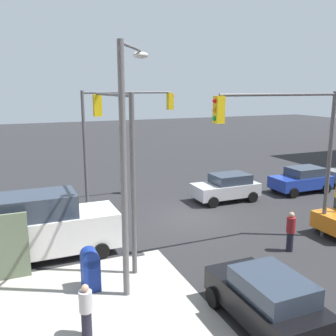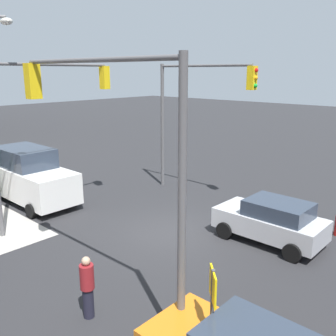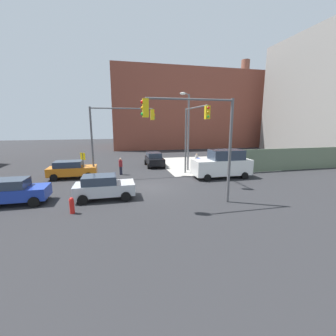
% 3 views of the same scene
% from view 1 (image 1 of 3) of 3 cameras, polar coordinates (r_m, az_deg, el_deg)
% --- Properties ---
extents(ground_plane, '(120.00, 120.00, 0.00)m').
position_cam_1_polar(ground_plane, '(19.68, 3.47, -7.62)').
color(ground_plane, '#28282B').
extents(traffic_signal_nw_corner, '(6.00, 0.36, 6.50)m').
position_cam_1_polar(traffic_signal_nw_corner, '(16.10, 17.94, 4.48)').
color(traffic_signal_nw_corner, '#59595B').
rests_on(traffic_signal_nw_corner, ground).
extents(traffic_signal_se_corner, '(5.61, 0.36, 6.50)m').
position_cam_1_polar(traffic_signal_se_corner, '(21.99, -7.21, 6.79)').
color(traffic_signal_se_corner, '#59595B').
rests_on(traffic_signal_se_corner, ground).
extents(traffic_signal_ne_corner, '(0.36, 5.60, 6.50)m').
position_cam_1_polar(traffic_signal_ne_corner, '(14.85, -7.95, 4.26)').
color(traffic_signal_ne_corner, '#59595B').
rests_on(traffic_signal_ne_corner, ground).
extents(street_lamp_corner, '(1.67, 2.30, 8.00)m').
position_cam_1_polar(street_lamp_corner, '(11.72, -6.34, 2.54)').
color(street_lamp_corner, slate).
rests_on(street_lamp_corner, ground).
extents(mailbox_blue, '(0.56, 0.64, 1.43)m').
position_cam_1_polar(mailbox_blue, '(13.15, -11.74, -14.69)').
color(mailbox_blue, navy).
rests_on(mailbox_blue, ground).
extents(fire_hydrant, '(0.26, 0.26, 0.94)m').
position_cam_1_polar(fire_hydrant, '(25.41, 9.42, -2.07)').
color(fire_hydrant, red).
rests_on(fire_hydrant, ground).
extents(coupe_silver, '(3.92, 2.02, 1.62)m').
position_cam_1_polar(coupe_silver, '(22.63, 8.91, -2.88)').
color(coupe_silver, '#B7BABF').
rests_on(coupe_silver, ground).
extents(sedan_black, '(2.02, 3.81, 1.62)m').
position_cam_1_polar(sedan_black, '(11.47, 14.74, -18.65)').
color(sedan_black, black).
rests_on(sedan_black, ground).
extents(coupe_blue, '(3.90, 2.02, 1.62)m').
position_cam_1_polar(coupe_blue, '(25.72, 19.70, -1.64)').
color(coupe_blue, '#1E389E').
rests_on(coupe_blue, ground).
extents(van_white_delivery, '(5.40, 2.32, 2.62)m').
position_cam_1_polar(van_white_delivery, '(15.75, -18.07, -8.39)').
color(van_white_delivery, white).
rests_on(van_white_delivery, ground).
extents(pedestrian_crossing, '(0.36, 0.36, 1.69)m').
position_cam_1_polar(pedestrian_crossing, '(16.38, 18.18, -9.11)').
color(pedestrian_crossing, maroon).
rests_on(pedestrian_crossing, ground).
extents(pedestrian_waiting, '(0.36, 0.36, 1.53)m').
position_cam_1_polar(pedestrian_waiting, '(10.98, -12.39, -20.36)').
color(pedestrian_waiting, '#B2B2B7').
rests_on(pedestrian_waiting, ground).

